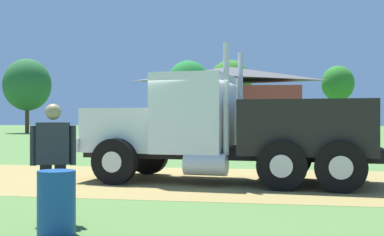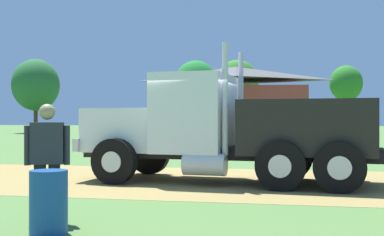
{
  "view_description": "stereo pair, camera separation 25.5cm",
  "coord_description": "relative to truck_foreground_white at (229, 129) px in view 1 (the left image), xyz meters",
  "views": [
    {
      "loc": [
        2.52,
        -12.9,
        1.6
      ],
      "look_at": [
        0.18,
        0.01,
        1.61
      ],
      "focal_mm": 47.82,
      "sensor_mm": 36.0,
      "label": 1
    },
    {
      "loc": [
        2.77,
        -12.86,
        1.6
      ],
      "look_at": [
        0.18,
        0.01,
        1.61
      ],
      "focal_mm": 47.82,
      "sensor_mm": 36.0,
      "label": 2
    }
  ],
  "objects": [
    {
      "name": "tree_mid",
      "position": [
        -8.42,
        39.23,
        3.75
      ],
      "size": [
        4.57,
        4.57,
        7.6
      ],
      "color": "#513823",
      "rests_on": "ground_plane"
    },
    {
      "name": "tree_right",
      "position": [
        -3.39,
        32.66,
        3.37
      ],
      "size": [
        3.81,
        3.81,
        6.83
      ],
      "color": "#513823",
      "rests_on": "ground_plane"
    },
    {
      "name": "tree_far_right",
      "position": [
        6.65,
        40.09,
        3.71
      ],
      "size": [
        3.23,
        3.23,
        6.87
      ],
      "color": "#513823",
      "rests_on": "ground_plane"
    },
    {
      "name": "truck_foreground_white",
      "position": [
        0.0,
        0.0,
        0.0
      ],
      "size": [
        7.58,
        3.25,
        3.37
      ],
      "color": "black",
      "rests_on": "ground_plane"
    },
    {
      "name": "ground_plane",
      "position": [
        -1.16,
        0.14,
        -1.32
      ],
      "size": [
        200.0,
        200.0,
        0.0
      ],
      "primitive_type": "plane",
      "color": "#4F7639"
    },
    {
      "name": "dirt_track",
      "position": [
        -1.16,
        0.14,
        -1.32
      ],
      "size": [
        120.0,
        6.53,
        0.01
      ],
      "primitive_type": "cube",
      "color": "olive",
      "rests_on": "ground_plane"
    },
    {
      "name": "tree_left",
      "position": [
        -26.34,
        38.99,
        3.95
      ],
      "size": [
        5.18,
        5.18,
        8.14
      ],
      "color": "#513823",
      "rests_on": "ground_plane"
    },
    {
      "name": "visitor_standing_near",
      "position": [
        -2.12,
        -5.47,
        -0.31
      ],
      "size": [
        0.65,
        0.41,
        1.82
      ],
      "color": "#2D2D33",
      "rests_on": "ground_plane"
    },
    {
      "name": "steel_barrel",
      "position": [
        -1.73,
        -6.18,
        -0.88
      ],
      "size": [
        0.52,
        0.52,
        0.88
      ],
      "primitive_type": "cylinder",
      "color": "#19478C",
      "rests_on": "ground_plane"
    },
    {
      "name": "shed_building",
      "position": [
        -2.56,
        23.99,
        1.24
      ],
      "size": [
        10.71,
        6.97,
        5.34
      ],
      "color": "#983B33",
      "rests_on": "ground_plane"
    }
  ]
}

